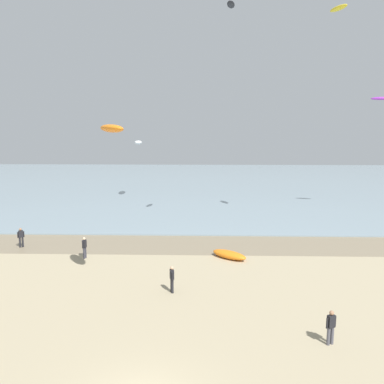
# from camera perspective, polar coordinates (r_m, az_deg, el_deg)

# --- Properties ---
(wet_sand_strip) EXTENTS (120.00, 5.66, 0.01)m
(wet_sand_strip) POSITION_cam_1_polar(r_m,az_deg,el_deg) (34.63, -2.44, -7.69)
(wet_sand_strip) COLOR #84755B
(wet_sand_strip) RESTS_ON ground
(sea) EXTENTS (160.00, 70.00, 0.10)m
(sea) POSITION_cam_1_polar(r_m,az_deg,el_deg) (71.61, -0.36, 1.31)
(sea) COLOR #7F939E
(sea) RESTS_ON ground
(person_nearest_camera) EXTENTS (0.31, 0.55, 1.71)m
(person_nearest_camera) POSITION_cam_1_polar(r_m,az_deg,el_deg) (24.88, -2.95, -12.49)
(person_nearest_camera) COLOR #232328
(person_nearest_camera) RESTS_ON ground
(person_mid_beach) EXTENTS (0.53, 0.35, 1.71)m
(person_mid_beach) POSITION_cam_1_polar(r_m,az_deg,el_deg) (20.56, 19.63, -18.01)
(person_mid_beach) COLOR #4C4C56
(person_mid_beach) RESTS_ON ground
(person_by_waterline) EXTENTS (0.49, 0.39, 1.71)m
(person_by_waterline) POSITION_cam_1_polar(r_m,az_deg,el_deg) (36.69, -23.71, -6.03)
(person_by_waterline) COLOR #232328
(person_by_waterline) RESTS_ON ground
(person_right_flank) EXTENTS (0.28, 0.56, 1.71)m
(person_right_flank) POSITION_cam_1_polar(r_m,az_deg,el_deg) (32.05, -15.44, -7.75)
(person_right_flank) COLOR #383842
(person_right_flank) RESTS_ON ground
(grounded_kite) EXTENTS (3.06, 2.72, 0.61)m
(grounded_kite) POSITION_cam_1_polar(r_m,az_deg,el_deg) (31.21, 5.46, -9.10)
(grounded_kite) COLOR orange
(grounded_kite) RESTS_ON ground
(kite_aloft_0) EXTENTS (1.04, 2.06, 0.43)m
(kite_aloft_0) POSITION_cam_1_polar(r_m,az_deg,el_deg) (37.77, 5.70, 25.60)
(kite_aloft_0) COLOR black
(kite_aloft_1) EXTENTS (2.37, 1.35, 0.47)m
(kite_aloft_1) POSITION_cam_1_polar(r_m,az_deg,el_deg) (51.02, 25.92, 12.21)
(kite_aloft_1) COLOR purple
(kite_aloft_2) EXTENTS (1.36, 3.29, 0.53)m
(kite_aloft_2) POSITION_cam_1_polar(r_m,az_deg,el_deg) (55.18, -7.86, 7.20)
(kite_aloft_2) COLOR white
(kite_aloft_4) EXTENTS (2.34, 2.83, 0.59)m
(kite_aloft_4) POSITION_cam_1_polar(r_m,az_deg,el_deg) (22.81, -11.66, 9.08)
(kite_aloft_4) COLOR orange
(kite_aloft_5) EXTENTS (1.44, 2.41, 0.39)m
(kite_aloft_5) POSITION_cam_1_polar(r_m,az_deg,el_deg) (41.89, 20.63, 23.84)
(kite_aloft_5) COLOR yellow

